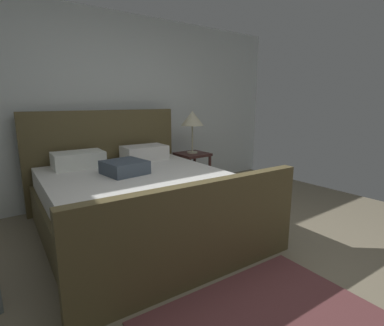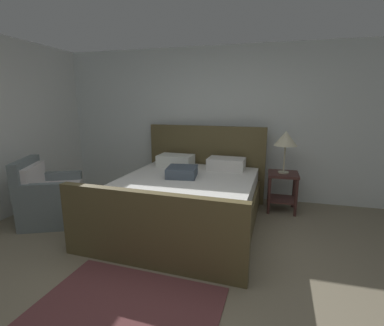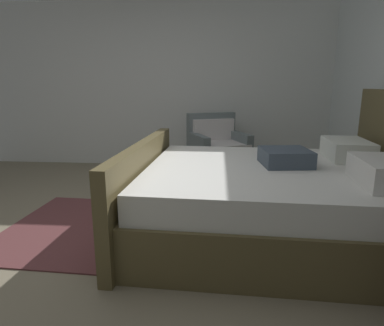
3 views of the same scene
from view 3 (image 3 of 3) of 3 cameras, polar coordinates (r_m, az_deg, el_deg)
ground_plane at (r=3.02m, az=-16.04°, el=-13.18°), size 5.71×5.48×0.02m
wall_side_left at (r=5.53m, az=-6.24°, el=12.93°), size 0.12×5.60×2.56m
bed at (r=3.02m, az=13.52°, el=-5.62°), size 2.10×2.39×1.26m
armchair at (r=4.75m, az=4.40°, el=1.61°), size 0.96×0.95×0.90m
area_rug at (r=3.39m, az=-19.69°, el=-10.17°), size 1.56×1.22×0.01m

